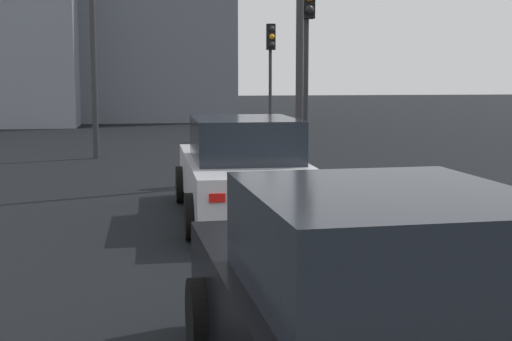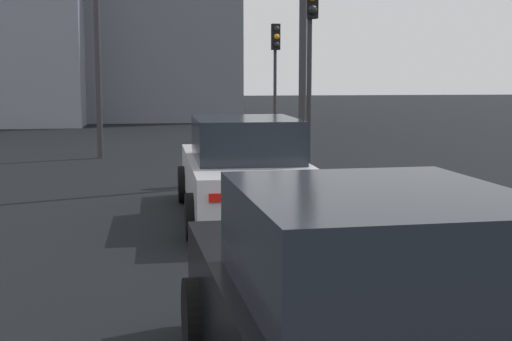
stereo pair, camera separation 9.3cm
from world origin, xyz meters
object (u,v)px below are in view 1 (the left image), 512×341
object	(u,v)px
car_white_lead	(243,170)
car_black_second	(374,315)
traffic_light_near_left	(271,56)
traffic_light_near_right	(307,34)

from	to	relation	value
car_white_lead	car_black_second	world-z (taller)	car_white_lead
traffic_light_near_left	traffic_light_near_right	bearing A→B (deg)	-14.22
car_white_lead	traffic_light_near_left	world-z (taller)	traffic_light_near_left
traffic_light_near_left	car_white_lead	bearing A→B (deg)	-20.64
car_black_second	traffic_light_near_right	bearing A→B (deg)	-13.29
traffic_light_near_left	car_black_second	bearing A→B (deg)	-17.15
car_black_second	traffic_light_near_right	world-z (taller)	traffic_light_near_right
car_black_second	traffic_light_near_right	xyz separation A→B (m)	(11.19, -2.18, 2.36)
car_white_lead	traffic_light_near_right	size ratio (longest dim) A/B	1.10
car_black_second	traffic_light_near_right	distance (m)	11.64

